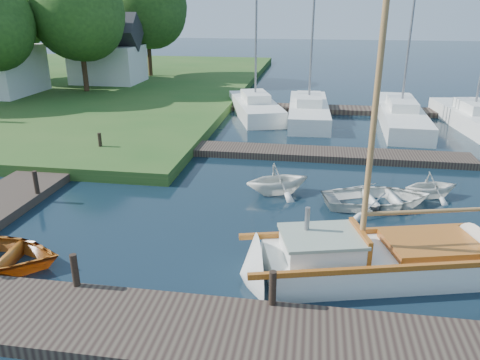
# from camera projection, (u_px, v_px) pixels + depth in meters

# --- Properties ---
(ground) EXTENTS (160.00, 160.00, 0.00)m
(ground) POSITION_uv_depth(u_px,v_px,m) (240.00, 215.00, 15.02)
(ground) COLOR black
(ground) RESTS_ON ground
(near_dock) EXTENTS (18.00, 2.20, 0.30)m
(near_dock) POSITION_uv_depth(u_px,v_px,m) (193.00, 332.00, 9.43)
(near_dock) COLOR #2E211D
(near_dock) RESTS_ON ground
(left_dock) EXTENTS (2.20, 18.00, 0.30)m
(left_dock) POSITION_uv_depth(u_px,v_px,m) (43.00, 176.00, 17.99)
(left_dock) COLOR #2E211D
(left_dock) RESTS_ON ground
(far_dock) EXTENTS (14.00, 1.60, 0.30)m
(far_dock) POSITION_uv_depth(u_px,v_px,m) (308.00, 153.00, 20.68)
(far_dock) COLOR #2E211D
(far_dock) RESTS_ON ground
(pontoon) EXTENTS (30.00, 1.60, 0.30)m
(pontoon) POSITION_uv_depth(u_px,v_px,m) (445.00, 113.00, 28.28)
(pontoon) COLOR #2E211D
(pontoon) RESTS_ON ground
(mooring_post_1) EXTENTS (0.16, 0.16, 0.80)m
(mooring_post_1) POSITION_uv_depth(u_px,v_px,m) (75.00, 270.00, 10.60)
(mooring_post_1) COLOR black
(mooring_post_1) RESTS_ON near_dock
(mooring_post_2) EXTENTS (0.16, 0.16, 0.80)m
(mooring_post_2) POSITION_uv_depth(u_px,v_px,m) (273.00, 288.00, 9.93)
(mooring_post_2) COLOR black
(mooring_post_2) RESTS_ON near_dock
(mooring_post_4) EXTENTS (0.16, 0.16, 0.80)m
(mooring_post_4) POSITION_uv_depth(u_px,v_px,m) (36.00, 182.00, 15.80)
(mooring_post_4) COLOR black
(mooring_post_4) RESTS_ON left_dock
(mooring_post_5) EXTENTS (0.16, 0.16, 0.80)m
(mooring_post_5) POSITION_uv_depth(u_px,v_px,m) (100.00, 142.00, 20.42)
(mooring_post_5) COLOR black
(mooring_post_5) RESTS_ON left_dock
(sailboat) EXTENTS (7.41, 3.72, 9.83)m
(sailboat) POSITION_uv_depth(u_px,v_px,m) (374.00, 262.00, 11.60)
(sailboat) COLOR white
(sailboat) RESTS_ON ground
(tender_b) EXTENTS (2.94, 2.79, 1.21)m
(tender_b) POSITION_uv_depth(u_px,v_px,m) (278.00, 177.00, 16.55)
(tender_b) COLOR white
(tender_b) RESTS_ON ground
(tender_c) EXTENTS (4.12, 3.36, 0.75)m
(tender_c) POSITION_uv_depth(u_px,v_px,m) (378.00, 195.00, 15.59)
(tender_c) COLOR white
(tender_c) RESTS_ON ground
(tender_d) EXTENTS (2.37, 2.20, 1.02)m
(tender_d) POSITION_uv_depth(u_px,v_px,m) (432.00, 183.00, 16.25)
(tender_d) COLOR white
(tender_d) RESTS_ON ground
(marina_boat_0) EXTENTS (4.31, 7.48, 10.00)m
(marina_boat_0) POSITION_uv_depth(u_px,v_px,m) (255.00, 106.00, 28.21)
(marina_boat_0) COLOR white
(marina_boat_0) RESTS_ON ground
(marina_boat_1) EXTENTS (2.49, 8.30, 10.75)m
(marina_boat_1) POSITION_uv_depth(u_px,v_px,m) (309.00, 109.00, 27.37)
(marina_boat_1) COLOR white
(marina_boat_1) RESTS_ON ground
(marina_boat_3) EXTENTS (2.58, 9.89, 12.92)m
(marina_boat_3) POSITION_uv_depth(u_px,v_px,m) (401.00, 113.00, 26.33)
(marina_boat_3) COLOR white
(marina_boat_3) RESTS_ON ground
(marina_boat_4) EXTENTS (3.14, 7.91, 10.62)m
(marina_boat_4) POSITION_uv_depth(u_px,v_px,m) (473.00, 117.00, 25.52)
(marina_boat_4) COLOR white
(marina_boat_4) RESTS_ON ground
(house_c) EXTENTS (5.25, 4.00, 5.28)m
(house_c) POSITION_uv_depth(u_px,v_px,m) (107.00, 55.00, 36.49)
(house_c) COLOR white
(house_c) RESTS_ON shore
(tree_3) EXTENTS (6.41, 6.38, 8.74)m
(tree_3) POSITION_uv_depth(u_px,v_px,m) (78.00, 12.00, 31.70)
(tree_3) COLOR #332114
(tree_3) RESTS_ON shore
(tree_4) EXTENTS (7.01, 7.01, 9.66)m
(tree_4) POSITION_uv_depth(u_px,v_px,m) (6.00, 3.00, 36.37)
(tree_4) COLOR #332114
(tree_4) RESTS_ON shore
(tree_7) EXTENTS (6.83, 6.83, 9.38)m
(tree_7) POSITION_uv_depth(u_px,v_px,m) (146.00, 6.00, 38.66)
(tree_7) COLOR #332114
(tree_7) RESTS_ON shore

